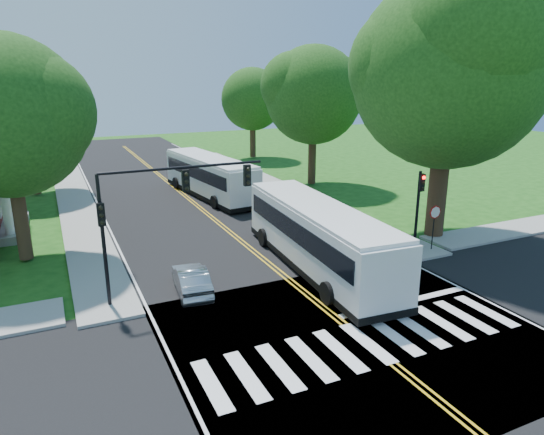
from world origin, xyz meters
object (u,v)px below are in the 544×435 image
bus_follow (210,176)px  dark_sedan (305,208)px  signal_nw (159,202)px  bus_lead (318,236)px  hatchback (191,280)px  suv (337,227)px  signal_ne (419,200)px

bus_follow → dark_sedan: bus_follow is taller
signal_nw → bus_lead: size_ratio=0.55×
hatchback → bus_follow: bearing=-104.5°
signal_nw → suv: bearing=18.3°
signal_nw → bus_follow: 19.08m
signal_nw → suv: (11.28, 3.72, -3.65)m
hatchback → dark_sedan: (10.53, 8.61, 0.03)m
signal_nw → signal_ne: size_ratio=1.62×
hatchback → suv: 10.74m
signal_ne → suv: signal_ne is taller
signal_nw → bus_lead: (7.83, 0.16, -2.62)m
hatchback → suv: suv is taller
signal_nw → bus_lead: bearing=1.2°
signal_nw → hatchback: size_ratio=1.88×
bus_follow → signal_ne: bearing=103.5°
suv → bus_lead: bearing=60.1°
bus_follow → bus_lead: bearing=83.7°
suv → dark_sedan: bearing=-81.1°
signal_nw → suv: signal_nw is taller
signal_ne → bus_lead: (-6.23, 0.15, -1.21)m
bus_lead → hatchback: bearing=5.4°
signal_ne → hatchback: bearing=-179.9°
bus_follow → suv: bearing=98.1°
bus_lead → dark_sedan: bus_lead is taller
signal_nw → hatchback: bearing=-0.1°
signal_nw → hatchback: 3.93m
bus_follow → hatchback: size_ratio=3.34×
bus_lead → bus_follow: (-0.14, 17.09, -0.05)m
hatchback → dark_sedan: 13.60m
bus_follow → suv: bus_follow is taller
bus_follow → dark_sedan: 9.60m
bus_lead → signal_ne: bearing=-177.4°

